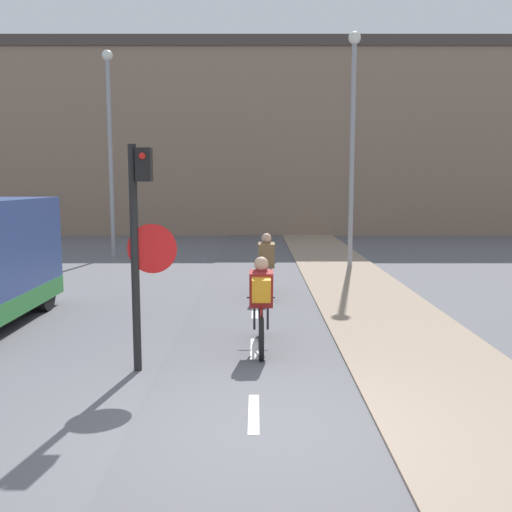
{
  "coord_description": "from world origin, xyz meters",
  "views": [
    {
      "loc": [
        0.03,
        -5.57,
        2.58
      ],
      "look_at": [
        0.0,
        5.07,
        1.2
      ],
      "focal_mm": 40.0,
      "sensor_mm": 36.0,
      "label": 1
    }
  ],
  "objects_px": {
    "street_lamp_far": "(111,133)",
    "cyclist_near": "(262,306)",
    "traffic_light_pole": "(142,233)",
    "street_lamp_sidewalk": "(354,127)",
    "cyclist_far": "(268,268)"
  },
  "relations": [
    {
      "from": "traffic_light_pole",
      "to": "cyclist_near",
      "type": "distance_m",
      "value": 2.24
    },
    {
      "from": "street_lamp_far",
      "to": "cyclist_near",
      "type": "bearing_deg",
      "value": -65.66
    },
    {
      "from": "traffic_light_pole",
      "to": "street_lamp_sidewalk",
      "type": "bearing_deg",
      "value": 65.14
    },
    {
      "from": "street_lamp_sidewalk",
      "to": "cyclist_far",
      "type": "xyz_separation_m",
      "value": [
        -2.61,
        -4.45,
        -3.54
      ]
    },
    {
      "from": "street_lamp_far",
      "to": "cyclist_far",
      "type": "relative_size",
      "value": 4.17
    },
    {
      "from": "street_lamp_sidewalk",
      "to": "cyclist_near",
      "type": "distance_m",
      "value": 9.63
    },
    {
      "from": "cyclist_near",
      "to": "cyclist_far",
      "type": "bearing_deg",
      "value": 87.85
    },
    {
      "from": "street_lamp_far",
      "to": "cyclist_near",
      "type": "height_order",
      "value": "street_lamp_far"
    },
    {
      "from": "cyclist_near",
      "to": "street_lamp_far",
      "type": "bearing_deg",
      "value": 114.34
    },
    {
      "from": "cyclist_near",
      "to": "traffic_light_pole",
      "type": "bearing_deg",
      "value": -149.87
    },
    {
      "from": "cyclist_near",
      "to": "street_lamp_sidewalk",
      "type": "bearing_deg",
      "value": 72.05
    },
    {
      "from": "street_lamp_sidewalk",
      "to": "cyclist_near",
      "type": "relative_size",
      "value": 4.02
    },
    {
      "from": "traffic_light_pole",
      "to": "cyclist_near",
      "type": "relative_size",
      "value": 1.8
    },
    {
      "from": "traffic_light_pole",
      "to": "street_lamp_far",
      "type": "height_order",
      "value": "street_lamp_far"
    },
    {
      "from": "traffic_light_pole",
      "to": "cyclist_near",
      "type": "height_order",
      "value": "traffic_light_pole"
    }
  ]
}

